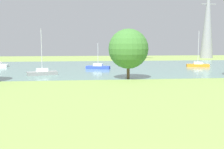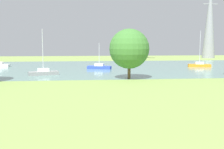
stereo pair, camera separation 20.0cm
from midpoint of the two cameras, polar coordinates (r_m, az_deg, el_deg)
ground_plane at (r=30.79m, az=0.83°, el=-3.16°), size 160.00×160.00×0.00m
water_surface at (r=58.45m, az=-2.64°, el=1.54°), size 140.00×40.00×0.02m
sailboat_blue at (r=54.62m, az=-3.09°, el=1.63°), size 5.03×2.94×5.26m
sailboat_orange at (r=62.34m, az=17.65°, el=1.98°), size 5.02×2.59×7.90m
sailboat_gray at (r=45.50m, az=-14.70°, el=0.43°), size 5.03×2.94×7.57m
tree_west_far at (r=39.34m, az=3.34°, el=5.46°), size 5.83×5.83×7.35m
electricity_pylon at (r=100.55m, az=19.60°, el=11.03°), size 6.40×4.40×26.98m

